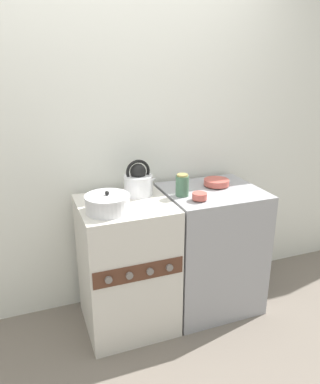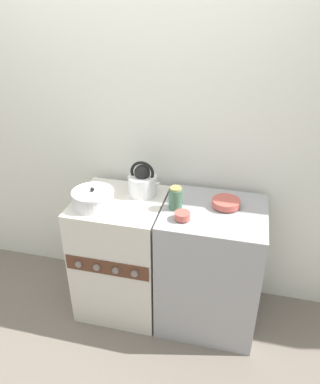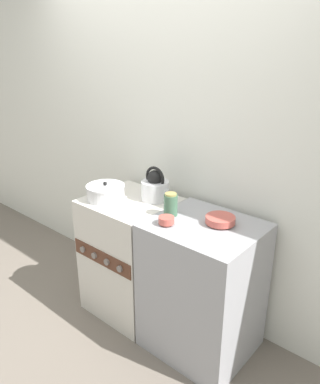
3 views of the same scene
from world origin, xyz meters
name	(u,v)px [view 1 (image 1 of 3)]	position (x,y,z in m)	size (l,w,h in m)	color
ground_plane	(141,347)	(0.00, 0.00, 0.00)	(12.00, 12.00, 0.00)	#70665B
wall_back	(109,139)	(0.00, 0.66, 1.25)	(7.00, 0.06, 2.50)	silver
stove	(127,265)	(0.00, 0.28, 0.45)	(0.59, 0.59, 0.91)	beige
counter	(210,248)	(0.64, 0.29, 0.46)	(0.66, 0.59, 0.92)	#99999E
kettle	(139,182)	(0.13, 0.41, 1.00)	(0.24, 0.19, 0.24)	silver
cooking_pot	(108,203)	(-0.13, 0.18, 0.96)	(0.27, 0.27, 0.13)	silver
enamel_bowl	(216,182)	(0.70, 0.36, 0.94)	(0.18, 0.18, 0.05)	#B75147
small_ceramic_bowl	(200,196)	(0.46, 0.14, 0.95)	(0.10, 0.10, 0.05)	#B75147
storage_jar	(182,185)	(0.39, 0.26, 0.99)	(0.09, 0.09, 0.15)	#3F664C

